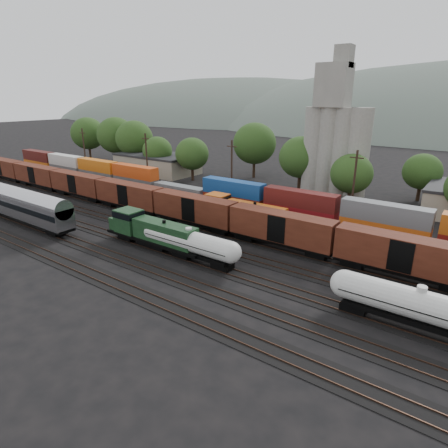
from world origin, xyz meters
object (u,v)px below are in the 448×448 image
Objects in this scene: tank_car_a at (189,242)px; passenger_coach at (21,203)px; grain_silo at (335,143)px; green_locomotive at (149,230)px; orange_locomotive at (239,211)px.

passenger_coach is (-31.76, -5.00, 1.05)m from tank_car_a.
tank_car_a is 0.54× the size of grain_silo.
green_locomotive is 25.07m from passenger_coach.
grain_silo reaches higher than orange_locomotive.
grain_silo is at bearing 75.70° from green_locomotive.
grain_silo is at bearing 85.48° from tank_car_a.
tank_car_a is (7.21, 0.00, -0.09)m from green_locomotive.
green_locomotive is 0.66× the size of passenger_coach.
orange_locomotive is 28.00m from grain_silo.
passenger_coach is at bearing -127.27° from grain_silo.
grain_silo is (5.53, 26.00, 8.78)m from orange_locomotive.
passenger_coach is at bearing -145.83° from orange_locomotive.
green_locomotive is at bearing -108.15° from orange_locomotive.
orange_locomotive is at bearing 98.68° from tank_car_a.
passenger_coach is 35.63m from orange_locomotive.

